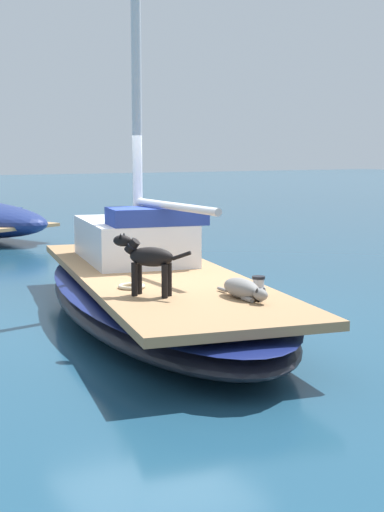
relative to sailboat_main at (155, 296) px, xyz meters
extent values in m
plane|color=navy|center=(0.00, 0.00, -0.34)|extent=(120.00, 120.00, 0.00)
ellipsoid|color=black|center=(0.00, 0.00, -0.06)|extent=(3.89, 7.55, 0.56)
ellipsoid|color=navy|center=(0.00, 0.00, 0.12)|extent=(3.90, 7.59, 0.08)
cube|color=#A37A51|center=(0.00, 0.00, 0.27)|extent=(3.33, 6.90, 0.10)
cylinder|color=silver|center=(0.18, -0.22, 1.22)|extent=(0.10, 2.20, 0.10)
cube|color=silver|center=(0.24, 1.18, 0.62)|extent=(1.81, 2.43, 0.60)
cube|color=navy|center=(0.24, 0.41, 1.04)|extent=(1.44, 0.95, 0.24)
ellipsoid|color=black|center=(-0.76, -1.40, 0.77)|extent=(0.51, 0.54, 0.22)
cylinder|color=black|center=(-0.93, -1.31, 0.51)|extent=(0.07, 0.07, 0.38)
cylinder|color=black|center=(-0.83, -1.22, 0.51)|extent=(0.07, 0.07, 0.38)
cylinder|color=black|center=(-0.69, -1.58, 0.51)|extent=(0.07, 0.07, 0.38)
cylinder|color=black|center=(-0.59, -1.50, 0.51)|extent=(0.07, 0.07, 0.38)
cylinder|color=black|center=(-0.91, -1.23, 0.88)|extent=(0.21, 0.21, 0.19)
ellipsoid|color=black|center=(-0.99, -1.14, 0.94)|extent=(0.24, 0.25, 0.13)
cone|color=black|center=(-1.02, -1.17, 1.00)|extent=(0.05, 0.05, 0.06)
cone|color=black|center=(-0.96, -1.11, 1.00)|extent=(0.05, 0.05, 0.06)
torus|color=black|center=(-0.91, -1.23, 0.88)|extent=(0.18, 0.18, 0.10)
cylinder|color=black|center=(-0.52, -1.68, 0.80)|extent=(0.18, 0.20, 0.12)
ellipsoid|color=gray|center=(0.06, -2.00, 0.43)|extent=(0.26, 0.60, 0.22)
ellipsoid|color=gray|center=(0.06, -2.37, 0.42)|extent=(0.13, 0.20, 0.13)
cone|color=#2A2929|center=(0.10, -2.37, 0.48)|extent=(0.05, 0.05, 0.05)
cone|color=#2A2929|center=(0.01, -2.37, 0.48)|extent=(0.05, 0.05, 0.05)
cylinder|color=gray|center=(0.12, -2.21, 0.35)|extent=(0.06, 0.18, 0.06)
cylinder|color=gray|center=(0.00, -2.21, 0.35)|extent=(0.06, 0.18, 0.06)
cylinder|color=gray|center=(0.06, -1.61, 0.35)|extent=(0.04, 0.18, 0.04)
cylinder|color=#B7B7BC|center=(0.34, -1.93, 0.36)|extent=(0.16, 0.16, 0.08)
cylinder|color=#B7B7BC|center=(0.34, -1.93, 0.45)|extent=(0.13, 0.13, 0.10)
cylinder|color=black|center=(0.34, -1.93, 0.52)|extent=(0.15, 0.15, 0.03)
torus|color=beige|center=(-0.75, -0.86, 0.35)|extent=(0.32, 0.32, 0.04)
camera|label=1|loc=(-4.38, -8.61, 1.95)|focal=51.09mm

